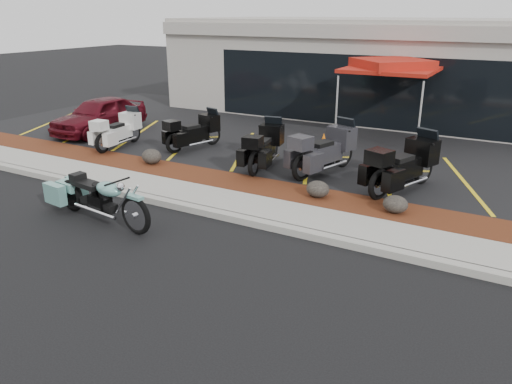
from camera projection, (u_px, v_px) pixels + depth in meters
The scene contains 18 objects.
ground at pixel (198, 233), 10.26m from camera, with size 90.00×90.00×0.00m, color black.
curb at pixel (222, 215), 10.97m from camera, with size 24.00×0.25×0.15m, color gray.
sidewalk at pixel (238, 205), 11.55m from camera, with size 24.00×1.20×0.15m, color gray.
mulch_bed at pixel (262, 189), 12.53m from camera, with size 24.00×1.20×0.16m, color #3E190E.
upper_lot at pixel (338, 143), 16.97m from camera, with size 26.00×9.60×0.15m, color black.
dealership_building at pixel (391, 67), 21.46m from camera, with size 18.00×8.16×4.00m.
boulder_left at pixel (152, 156), 14.29m from camera, with size 0.60×0.50×0.42m, color black.
boulder_mid at pixel (318, 189), 11.71m from camera, with size 0.55×0.46×0.39m, color black.
boulder_right at pixel (395, 204), 10.81m from camera, with size 0.54×0.45×0.39m, color black.
hero_cruiser at pixel (135, 210), 10.01m from camera, with size 3.08×0.78×1.09m, color #67A098, non-canonical shape.
touring_white at pixel (133, 124), 16.54m from camera, with size 2.10×0.80×1.22m, color silver, non-canonical shape.
touring_black_front at pixel (212, 126), 16.22m from camera, with size 2.10×0.80×1.22m, color black, non-canonical shape.
touring_black_mid at pixel (273, 138), 14.51m from camera, with size 2.25×0.86×1.31m, color black, non-canonical shape.
touring_grey at pixel (344, 143), 13.84m from camera, with size 2.43×0.93×1.41m, color #2F2E34, non-canonical shape.
touring_black_rear at pixel (425, 157), 12.47m from camera, with size 2.46×0.94×1.43m, color black, non-canonical shape.
parked_car at pixel (99, 115), 17.87m from camera, with size 1.51×3.74×1.27m, color #4C0A14.
traffic_cone at pixel (324, 140), 16.07m from camera, with size 0.29×0.29×0.46m, color orange.
popup_canopy at pixel (391, 67), 16.38m from camera, with size 2.97×2.97×2.67m.
Camera 1 is at (5.59, -7.60, 4.30)m, focal length 35.00 mm.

